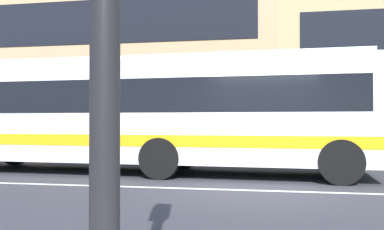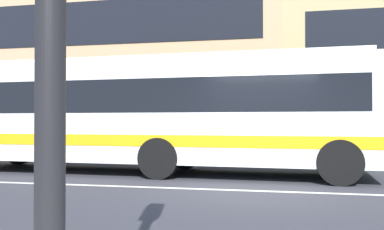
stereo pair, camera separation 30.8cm
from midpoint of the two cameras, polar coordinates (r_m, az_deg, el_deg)
ground_plane at (r=9.02m, az=7.78°, el=-9.69°), size 160.00×160.00×0.00m
lane_centre_line at (r=9.02m, az=7.78°, el=-9.66°), size 60.00×0.16×0.01m
hedge_row_far at (r=15.51m, az=20.24°, el=-3.75°), size 21.56×1.10×1.18m
apartment_block_left at (r=28.20m, az=-12.43°, el=7.27°), size 21.98×11.44×10.73m
transit_bus at (r=11.97m, az=-6.57°, el=0.55°), size 11.88×3.08×3.04m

